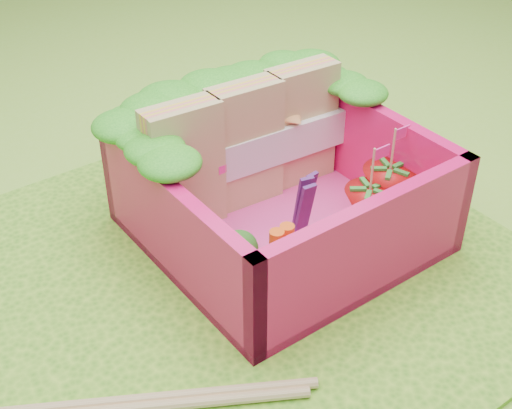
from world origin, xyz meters
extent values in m
plane|color=#8DCA39|center=(0.00, 0.00, 0.00)|extent=(14.00, 14.00, 0.00)
cube|color=#4C9621|center=(0.00, 0.00, 0.01)|extent=(2.60, 2.60, 0.03)
cube|color=#E13991|center=(0.31, 0.09, 0.06)|extent=(1.30, 1.30, 0.05)
cube|color=#E61361|center=(0.31, 0.70, 0.31)|extent=(1.30, 0.07, 0.55)
cube|color=#E61361|center=(0.31, -0.53, 0.31)|extent=(1.30, 0.07, 0.55)
cube|color=#E61361|center=(-0.30, 0.09, 0.31)|extent=(0.07, 1.30, 0.55)
cube|color=#E61361|center=(0.93, 0.09, 0.31)|extent=(0.07, 1.30, 0.55)
ellipsoid|color=#1B8418|center=(-0.19, 0.67, 0.64)|extent=(0.30, 0.30, 0.11)
ellipsoid|color=#1B8418|center=(-0.06, 0.67, 0.64)|extent=(0.30, 0.30, 0.11)
ellipsoid|color=#1B8418|center=(0.06, 0.67, 0.64)|extent=(0.30, 0.30, 0.11)
ellipsoid|color=#1B8418|center=(0.19, 0.67, 0.64)|extent=(0.30, 0.30, 0.11)
ellipsoid|color=#1B8418|center=(0.31, 0.67, 0.64)|extent=(0.30, 0.30, 0.11)
ellipsoid|color=#1B8418|center=(0.44, 0.67, 0.64)|extent=(0.30, 0.30, 0.11)
ellipsoid|color=#1B8418|center=(0.56, 0.67, 0.64)|extent=(0.30, 0.30, 0.11)
ellipsoid|color=#1B8418|center=(0.69, 0.67, 0.64)|extent=(0.30, 0.30, 0.11)
ellipsoid|color=#1B8418|center=(0.81, 0.67, 0.64)|extent=(0.30, 0.30, 0.11)
ellipsoid|color=#1B8418|center=(-0.27, 0.19, 0.64)|extent=(0.27, 0.27, 0.10)
ellipsoid|color=#1B8418|center=(-0.27, 0.33, 0.64)|extent=(0.27, 0.27, 0.10)
ellipsoid|color=#1B8418|center=(-0.27, 0.47, 0.64)|extent=(0.27, 0.27, 0.10)
ellipsoid|color=#1B8418|center=(-0.27, 0.61, 0.64)|extent=(0.27, 0.27, 0.10)
ellipsoid|color=#1B8418|center=(0.89, 0.19, 0.64)|extent=(0.27, 0.27, 0.10)
ellipsoid|color=#1B8418|center=(0.89, 0.33, 0.64)|extent=(0.27, 0.27, 0.10)
ellipsoid|color=#1B8418|center=(0.89, 0.47, 0.64)|extent=(0.27, 0.27, 0.10)
ellipsoid|color=#1B8418|center=(0.89, 0.61, 0.64)|extent=(0.27, 0.27, 0.10)
cube|color=tan|center=(-0.06, 0.40, 0.42)|extent=(0.39, 0.18, 0.68)
cube|color=tan|center=(0.31, 0.40, 0.42)|extent=(0.39, 0.18, 0.68)
cube|color=tan|center=(0.68, 0.40, 0.42)|extent=(0.39, 0.18, 0.68)
cube|color=silver|center=(0.31, 0.40, 0.38)|extent=(1.23, 0.26, 0.20)
cylinder|color=#5B8E44|center=(-0.16, -0.19, 0.15)|extent=(0.12, 0.12, 0.15)
ellipsoid|color=#134A16|center=(-0.16, -0.19, 0.29)|extent=(0.31, 0.31, 0.12)
cylinder|color=#E75A13|center=(0.03, -0.24, 0.23)|extent=(0.07, 0.07, 0.29)
cylinder|color=#E75A13|center=(0.10, -0.23, 0.23)|extent=(0.07, 0.07, 0.29)
cube|color=#4C195A|center=(0.30, -0.10, 0.27)|extent=(0.07, 0.03, 0.38)
cube|color=#4C195A|center=(0.34, -0.04, 0.27)|extent=(0.07, 0.04, 0.38)
cube|color=#4C195A|center=(0.37, -0.03, 0.27)|extent=(0.07, 0.03, 0.38)
cone|color=red|center=(0.64, -0.21, 0.21)|extent=(0.25, 0.25, 0.25)
cylinder|color=tan|center=(0.64, -0.21, 0.45)|extent=(0.01, 0.01, 0.24)
cube|color=#FF2A9B|center=(0.69, -0.21, 0.53)|extent=(0.10, 0.01, 0.06)
cone|color=red|center=(0.81, -0.16, 0.22)|extent=(0.28, 0.28, 0.28)
cylinder|color=tan|center=(0.81, -0.16, 0.48)|extent=(0.01, 0.01, 0.24)
cube|color=#FF2A9B|center=(0.86, -0.16, 0.56)|extent=(0.10, 0.01, 0.06)
cube|color=#5FBF3C|center=(0.81, -0.19, 0.11)|extent=(0.32, 0.08, 0.05)
cube|color=#5FBF3C|center=(0.47, -0.28, 0.11)|extent=(0.18, 0.32, 0.05)
cube|color=tan|center=(-1.06, -0.30, 0.05)|extent=(1.77, 1.03, 0.05)
camera|label=1|loc=(-1.53, -2.19, 2.30)|focal=50.00mm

